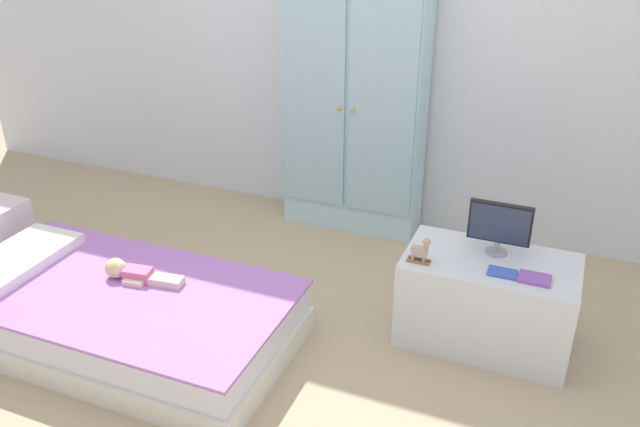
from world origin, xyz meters
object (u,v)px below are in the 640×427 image
Objects in this scene: wardrobe at (354,102)px; book_purple at (535,279)px; bed at (123,315)px; book_blue at (502,273)px; rocking_horse_toy at (421,250)px; doll at (130,272)px; tv_monitor at (500,225)px; tv_stand at (487,301)px.

wardrobe is 11.99× the size of book_purple.
book_blue reaches higher than bed.
bed is at bearing -158.57° from rocking_horse_toy.
book_purple is (0.14, 0.00, 0.00)m from book_blue.
tv_monitor is (1.60, 0.62, 0.27)m from doll.
bed is 1.79m from wardrobe.
wardrobe is at bearing 67.40° from doll.
rocking_horse_toy is at bearing -173.89° from book_blue.
bed is at bearing -161.69° from book_blue.
rocking_horse_toy is (-0.30, -0.21, -0.08)m from tv_monitor.
doll is at bearing -161.12° from tv_stand.
wardrobe is (0.60, 1.45, 0.49)m from doll.
tv_stand is (1.59, 0.64, 0.08)m from bed.
tv_stand is at bearing 153.03° from book_purple.
wardrobe is 1.32m from tv_monitor.
rocking_horse_toy is 0.36m from book_blue.
tv_monitor reaches higher than doll.
wardrobe is at bearing 136.36° from book_blue.
rocking_horse_toy is at bearing -144.86° from tv_monitor.
tv_stand is at bearing 24.84° from rocking_horse_toy.
doll is 0.24× the size of wardrobe.
book_blue is (1.05, -1.00, -0.37)m from wardrobe.
rocking_horse_toy reaches higher than tv_stand.
tv_stand is 0.25m from book_blue.
book_purple is (0.19, -0.17, -0.14)m from tv_monitor.
tv_stand is at bearing 22.08° from bed.
tv_monitor is (1.00, -0.83, -0.23)m from wardrobe.
wardrobe is (0.60, 1.55, 0.67)m from bed.
doll is 2.91× the size of book_purple.
book_blue is at bearing -72.97° from tv_monitor.
doll is 1.64m from wardrobe.
doll is at bearing -112.60° from wardrobe.
rocking_horse_toy is at bearing 21.43° from bed.
bed is 4.12× the size of doll.
rocking_horse_toy is at bearing -155.16° from tv_stand.
doll is 1.37m from rocking_horse_toy.
book_blue is 0.93× the size of book_purple.
book_blue is at bearing 180.00° from book_purple.
book_blue is (0.05, -0.17, -0.14)m from tv_monitor.
book_blue is (0.06, -0.10, 0.22)m from tv_stand.
tv_monitor is at bearing 21.20° from doll.
wardrobe is 12.92× the size of book_blue.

